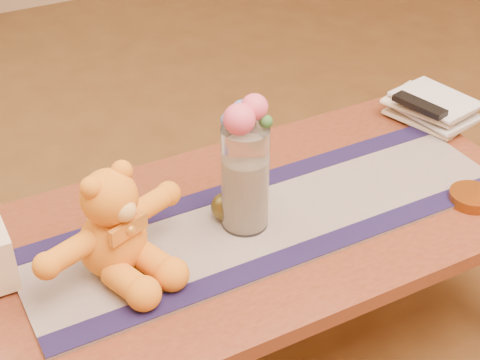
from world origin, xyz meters
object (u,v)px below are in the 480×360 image
glass_vase (245,178)px  tv_remote (420,105)px  book_bottom (413,127)px  teddy_bear (111,222)px  amber_dish (472,197)px  bronze_ball (225,207)px

glass_vase → tv_remote: (0.64, 0.15, -0.05)m
book_bottom → teddy_bear: bearing=172.5°
teddy_bear → amber_dish: teddy_bear is taller
teddy_bear → amber_dish: size_ratio=3.17×
glass_vase → bronze_ball: bearing=129.7°
amber_dish → teddy_bear: bearing=167.8°
teddy_bear → tv_remote: bearing=-10.7°
teddy_bear → bronze_ball: (0.29, 0.03, -0.09)m
bronze_ball → amber_dish: bronze_ball is taller
teddy_bear → tv_remote: (0.96, 0.15, -0.04)m
teddy_bear → bronze_ball: 0.30m
book_bottom → glass_vase: bearing=177.3°
glass_vase → book_bottom: (0.64, 0.16, -0.13)m
glass_vase → amber_dish: (0.54, -0.18, -0.12)m
glass_vase → book_bottom: glass_vase is taller
bronze_ball → book_bottom: (0.67, 0.12, -0.03)m
teddy_bear → bronze_ball: size_ratio=5.14×
book_bottom → amber_dish: (-0.10, -0.34, 0.00)m
bronze_ball → teddy_bear: bearing=-173.2°
bronze_ball → tv_remote: tv_remote is taller
glass_vase → tv_remote: 0.66m
teddy_bear → bronze_ball: bearing=-12.5°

